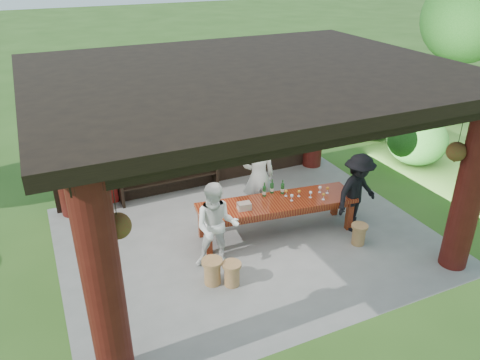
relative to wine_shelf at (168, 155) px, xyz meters
name	(u,v)px	position (x,y,z in m)	size (l,w,h in m)	color
ground	(248,238)	(0.91, -2.45, -1.05)	(90.00, 90.00, 0.00)	#2D5119
pavilion	(239,134)	(0.90, -2.02, 1.08)	(7.50, 6.00, 3.60)	slate
wine_shelf	(168,155)	(0.00, 0.00, 0.00)	(2.38, 0.36, 2.09)	black
tasting_table	(277,206)	(1.53, -2.51, -0.42)	(3.36, 1.26, 0.75)	#57130C
stool_near_left	(232,273)	(0.01, -3.69, -0.81)	(0.34, 0.34, 0.45)	olive
stool_near_right	(359,234)	(2.84, -3.57, -0.82)	(0.33, 0.33, 0.44)	olive
stool_far_left	(212,271)	(-0.29, -3.50, -0.79)	(0.37, 0.37, 0.49)	olive
host	(258,176)	(1.49, -1.74, -0.08)	(0.71, 0.47, 1.95)	white
guest_woman	(217,226)	(-0.01, -3.04, -0.20)	(0.82, 0.64, 1.70)	silver
guest_man	(357,193)	(3.11, -3.04, -0.20)	(1.10, 0.63, 1.70)	black
table_bottles	(273,187)	(1.59, -2.20, -0.15)	(0.48, 0.19, 0.31)	#194C1E
table_glasses	(308,193)	(2.21, -2.60, -0.23)	(0.92, 0.52, 0.15)	silver
napkin_basket	(244,206)	(0.78, -2.53, -0.23)	(0.26, 0.18, 0.14)	#BF6672
shrubs	(297,184)	(2.49, -1.70, -0.50)	(14.39, 8.79, 1.36)	#194C14
trees	(338,42)	(4.21, -0.42, 2.31)	(20.61, 9.75, 4.80)	#3F2819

